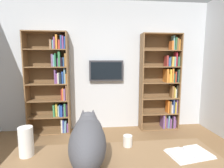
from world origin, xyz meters
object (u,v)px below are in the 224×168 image
Objects in this scene: bookshelf_left at (164,84)px; wall_mounted_tv at (106,71)px; bookshelf_right at (53,83)px; coffee_mug at (128,141)px; open_binder at (189,154)px; cat at (88,139)px; paper_towel_roll at (26,142)px.

bookshelf_left reaches higher than wall_mounted_tv.
bookshelf_right is 2.44m from coffee_mug.
coffee_mug is at bearing -22.41° from open_binder.
bookshelf_right is 5.60× the size of open_binder.
wall_mounted_tv is at bearing -89.27° from coffee_mug.
cat is 2.94× the size of paper_towel_roll.
open_binder is at bearing 101.39° from wall_mounted_tv.
cat is (1.53, 2.37, -0.06)m from bookshelf_left.
wall_mounted_tv is 1.04× the size of cat.
open_binder is 0.50m from coffee_mug.
wall_mounted_tv is 3.05× the size of paper_towel_roll.
bookshelf_right is 2.85× the size of wall_mounted_tv.
open_binder is (-0.80, -0.01, -0.17)m from cat.
open_binder is (-0.49, 2.44, -0.52)m from wall_mounted_tv.
bookshelf_left is 2.30m from bookshelf_right.
bookshelf_right reaches higher than open_binder.
bookshelf_right is 2.96× the size of cat.
bookshelf_left is 1.00× the size of bookshelf_right.
paper_towel_roll reaches higher than open_binder.
cat is at bearing 31.22° from coffee_mug.
open_binder is 1.29m from paper_towel_roll.
paper_towel_roll is at bearing 47.88° from bookshelf_left.
bookshelf_left reaches higher than paper_towel_roll.
coffee_mug is (-1.10, 2.16, -0.24)m from bookshelf_right.
cat is at bearing 57.02° from bookshelf_left.
wall_mounted_tv is at bearing -175.40° from bookshelf_right.
wall_mounted_tv is at bearing -108.88° from paper_towel_roll.
paper_towel_roll reaches higher than coffee_mug.
bookshelf_right is at bearing -82.87° from paper_towel_roll.
bookshelf_right is 21.13× the size of coffee_mug.
bookshelf_right reaches higher than coffee_mug.
coffee_mug is (-0.82, -0.07, -0.07)m from paper_towel_roll.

